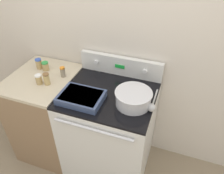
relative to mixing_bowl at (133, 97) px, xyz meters
name	(u,v)px	position (x,y,z in m)	size (l,w,h in m)	color
kitchen_wall	(123,43)	(-0.23, 0.44, 0.23)	(8.00, 0.05, 2.50)	beige
stove_range	(109,131)	(-0.23, 0.06, -0.54)	(0.79, 0.71, 0.95)	silver
control_panel	(121,66)	(-0.23, 0.38, 0.02)	(0.79, 0.07, 0.18)	silver
side_counter	(49,114)	(-0.91, 0.06, -0.54)	(0.58, 0.68, 0.96)	#896B4C
mixing_bowl	(133,97)	(0.00, 0.00, 0.00)	(0.29, 0.29, 0.12)	silver
casserole_dish	(81,97)	(-0.41, -0.09, -0.04)	(0.36, 0.26, 0.06)	#38476B
ladle	(152,106)	(0.15, -0.01, -0.04)	(0.07, 0.30, 0.07)	#B7B7B7
spice_jar_orange_cap	(63,72)	(-0.71, 0.14, -0.01)	(0.05, 0.05, 0.10)	gray
spice_jar_brown_cap	(47,79)	(-0.78, -0.01, 0.00)	(0.05, 0.05, 0.11)	tan
spice_jar_white_cap	(39,79)	(-0.85, -0.03, -0.01)	(0.06, 0.06, 0.09)	tan
spice_jar_green_cap	(45,66)	(-0.93, 0.19, -0.01)	(0.06, 0.06, 0.09)	tan
spice_jar_blue_cap	(39,64)	(-1.00, 0.19, -0.01)	(0.06, 0.06, 0.10)	tan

